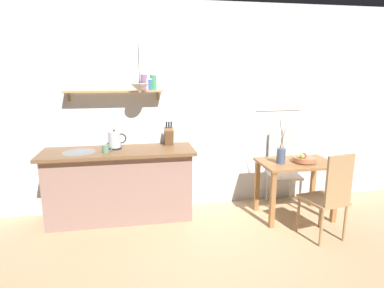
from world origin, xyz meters
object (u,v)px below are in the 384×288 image
Objects in this scene: dining_chair_near at (330,194)px; dining_chair_far at (282,166)px; electric_kettle at (115,140)px; dining_table at (296,172)px; twig_vase at (281,156)px; fruit_bowl at (304,159)px; coffee_mug_by_sink at (106,149)px; knife_block at (169,136)px; pendant_lamp at (140,88)px.

dining_chair_near reaches higher than dining_chair_far.
dining_table is at bearing -9.87° from electric_kettle.
dining_chair_far is 3.91× the size of electric_kettle.
twig_vase is 2.14× the size of electric_kettle.
fruit_bowl is (0.04, -0.48, 0.24)m from dining_chair_far.
electric_kettle is at bearing 60.78° from coffee_mug_by_sink.
electric_kettle is 0.82× the size of knife_block.
dining_chair_near is at bearing -34.13° from knife_block.
twig_vase is 1.75× the size of knife_block.
dining_chair_near reaches higher than fruit_bowl.
pendant_lamp is (0.42, 0.07, 0.70)m from coffee_mug_by_sink.
dining_chair_far is 3.21× the size of knife_block.
dining_table is 2.94× the size of knife_block.
dining_chair_far is at bearing 60.75° from twig_vase.
dining_table is at bearing -16.70° from knife_block.
dining_chair_near is at bearing -23.95° from electric_kettle.
dining_chair_near is 2.44m from pendant_lamp.
pendant_lamp is at bearing 171.56° from dining_table.
knife_block is (-1.62, 0.51, 0.25)m from fruit_bowl.
coffee_mug_by_sink is at bearing -174.52° from dining_chair_far.
electric_kettle is (-2.23, 0.39, 0.42)m from dining_table.
twig_vase is 2.05m from electric_kettle.
knife_block reaches higher than dining_table.
knife_block is at bearing 163.30° from dining_table.
pendant_lamp is at bearing 170.72° from fruit_bowl.
electric_kettle is (-2.00, 0.42, 0.18)m from twig_vase.
knife_block is at bearing 27.24° from pendant_lamp.
dining_chair_near is 1.84× the size of twig_vase.
dining_chair_near is 0.73m from twig_vase.
pendant_lamp is (0.32, -0.11, 0.64)m from electric_kettle.
dining_chair_near is at bearing -83.79° from dining_table.
dining_chair_near is 3.59× the size of fruit_bowl.
electric_kettle reaches higher than dining_chair_far.
knife_block reaches higher than dining_chair_far.
twig_vase is (-0.30, 0.01, 0.05)m from fruit_bowl.
fruit_bowl is 0.51× the size of twig_vase.
fruit_bowl is (0.00, 0.59, 0.24)m from dining_chair_near.
fruit_bowl is at bearing -28.92° from dining_table.
twig_vase is at bearing -6.55° from coffee_mug_by_sink.
coffee_mug_by_sink is (-2.39, 0.84, 0.41)m from dining_chair_near.
pendant_lamp reaches higher than fruit_bowl.
coffee_mug_by_sink is (-2.32, 0.21, 0.36)m from dining_table.
dining_table is 2.19m from pendant_lamp.
twig_vase is at bearing -11.73° from electric_kettle.
dining_table is 0.91× the size of dining_chair_near.
pendant_lamp is (-1.98, 0.32, 0.87)m from fruit_bowl.
dining_chair_near is 3.22× the size of knife_block.
fruit_bowl reaches higher than dining_table.
dining_table is 0.92× the size of dining_chair_far.
dining_chair_far is 8.47× the size of coffee_mug_by_sink.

